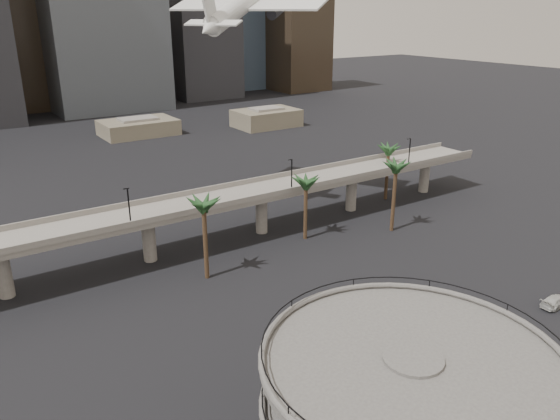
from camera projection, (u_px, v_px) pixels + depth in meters
overpass at (208, 207)px, 94.70m from camera, size 130.00×9.30×14.70m
palm_trees at (332, 175)px, 98.70m from camera, size 54.40×18.40×14.00m
low_buildings at (100, 136)px, 167.86m from camera, size 135.00×27.50×6.80m
airborne_jet at (248, 0)px, 107.10m from camera, size 32.74×30.88×15.12m
car_a at (389, 360)px, 64.17m from camera, size 4.74×2.85×1.51m
car_b at (357, 301)px, 77.25m from camera, size 4.29×1.94×1.37m
car_c at (556, 301)px, 77.08m from camera, size 5.49×2.33×1.58m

